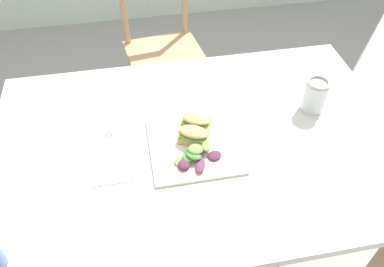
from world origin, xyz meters
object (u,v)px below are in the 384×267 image
Objects in this scene: sandwich_half_back at (196,122)px; mason_jar_iced_tea at (315,96)px; fork_on_napkin at (111,148)px; chair_wooden_far at (164,50)px; plate_lunch at (194,146)px; sandwich_half_front at (194,135)px; dining_table at (198,163)px.

mason_jar_iced_tea is at bearing 4.28° from sandwich_half_back.
mason_jar_iced_tea reaches higher than sandwich_half_back.
sandwich_half_back is 0.28m from fork_on_napkin.
chair_wooden_far is 1.04m from fork_on_napkin.
mason_jar_iced_tea is (0.44, 0.10, 0.05)m from plate_lunch.
sandwich_half_front reaches higher than fork_on_napkin.
sandwich_half_front reaches higher than plate_lunch.
sandwich_half_front is at bearing -4.85° from fork_on_napkin.
plate_lunch reaches higher than dining_table.
plate_lunch is at bearing -166.74° from mason_jar_iced_tea.
chair_wooden_far is 1.04m from sandwich_half_front.
fork_on_napkin is (-0.26, 0.04, 0.00)m from plate_lunch.
chair_wooden_far is at bearing 88.92° from plate_lunch.
dining_table is 0.31m from fork_on_napkin.
fork_on_napkin is at bearing 171.96° from plate_lunch.
sandwich_half_back is at bearing 74.71° from plate_lunch.
chair_wooden_far is at bearing 88.96° from sandwich_half_front.
fork_on_napkin is 1.52× the size of mason_jar_iced_tea.
sandwich_half_back is 0.42m from mason_jar_iced_tea.
mason_jar_iced_tea is (0.42, 0.03, 0.02)m from sandwich_half_back.
sandwich_half_back is (0.02, 0.07, 0.03)m from plate_lunch.
chair_wooden_far is 4.68× the size of fork_on_napkin.
fork_on_napkin reaches higher than dining_table.
mason_jar_iced_tea is (0.42, 0.07, 0.17)m from dining_table.
mason_jar_iced_tea reaches higher than sandwich_half_front.
dining_table is 7.12× the size of fork_on_napkin.
chair_wooden_far reaches higher than plate_lunch.
plate_lunch is (-0.02, -0.03, 0.12)m from dining_table.
fork_on_napkin is at bearing -106.16° from chair_wooden_far.
sandwich_half_back is at bearing 71.96° from sandwich_half_front.
chair_wooden_far reaches higher than sandwich_half_back.
fork_on_napkin is (-0.26, 0.02, -0.03)m from sandwich_half_front.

